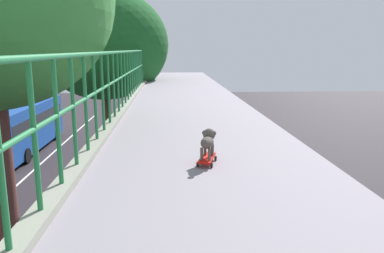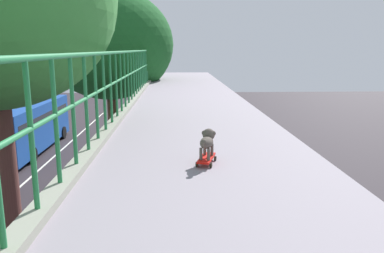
{
  "view_description": "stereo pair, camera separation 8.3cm",
  "coord_description": "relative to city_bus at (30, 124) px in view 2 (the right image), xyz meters",
  "views": [
    {
      "loc": [
        0.79,
        -2.28,
        7.05
      ],
      "look_at": [
        1.07,
        2.42,
        6.08
      ],
      "focal_mm": 35.4,
      "sensor_mm": 36.0,
      "label": 1
    },
    {
      "loc": [
        0.87,
        -2.29,
        7.05
      ],
      "look_at": [
        1.07,
        2.42,
        6.08
      ],
      "focal_mm": 35.4,
      "sensor_mm": 36.0,
      "label": 2
    }
  ],
  "objects": [
    {
      "name": "green_railing",
      "position": [
        9.06,
        -23.99,
        4.17
      ],
      "size": [
        0.2,
        37.48,
        1.3
      ],
      "color": "gray",
      "rests_on": "overpass_deck"
    },
    {
      "name": "city_bus",
      "position": [
        0.0,
        0.0,
        0.0
      ],
      "size": [
        2.51,
        10.47,
        3.34
      ],
      "color": "#164194",
      "rests_on": "ground"
    },
    {
      "name": "roadside_tree_far",
      "position": [
        7.31,
        -9.47,
        5.32
      ],
      "size": [
        5.55,
        5.55,
        9.6
      ],
      "color": "#4C3524",
      "rests_on": "ground"
    },
    {
      "name": "toy_skateboard",
      "position": [
        10.54,
        -21.96,
        3.88
      ],
      "size": [
        0.28,
        0.47,
        0.08
      ],
      "color": "red",
      "rests_on": "overpass_deck"
    },
    {
      "name": "small_dog",
      "position": [
        10.55,
        -21.94,
        4.1
      ],
      "size": [
        0.23,
        0.4,
        0.32
      ],
      "color": "#504740",
      "rests_on": "toy_skateboard"
    }
  ]
}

